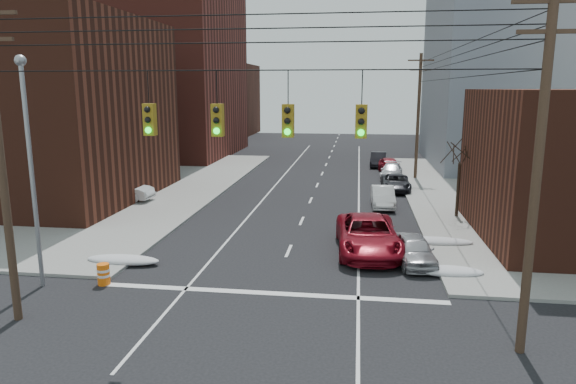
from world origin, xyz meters
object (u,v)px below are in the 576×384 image
(parked_car_f, at_px, (378,159))
(red_pickup, at_px, (368,235))
(parked_car_b, at_px, (383,197))
(parked_car_d, at_px, (391,171))
(parked_car_a, at_px, (414,250))
(lot_car_d, at_px, (106,181))
(parked_car_c, at_px, (396,183))
(lot_car_a, at_px, (121,190))
(lot_car_b, at_px, (113,183))
(construction_barrel, at_px, (104,274))
(parked_car_e, at_px, (390,166))
(lot_car_c, at_px, (80,189))

(parked_car_f, bearing_deg, red_pickup, -89.44)
(parked_car_b, height_order, parked_car_d, parked_car_b)
(parked_car_a, height_order, lot_car_d, lot_car_d)
(parked_car_c, height_order, parked_car_f, parked_car_f)
(red_pickup, xyz_separation_m, lot_car_a, (-17.36, 9.22, 0.01))
(parked_car_f, bearing_deg, lot_car_b, -137.24)
(parked_car_f, relative_size, construction_barrel, 4.94)
(lot_car_d, bearing_deg, parked_car_d, -68.14)
(parked_car_e, distance_m, lot_car_c, 27.77)
(parked_car_a, height_order, lot_car_b, lot_car_b)
(parked_car_c, distance_m, lot_car_d, 22.82)
(parked_car_b, distance_m, lot_car_a, 18.58)
(lot_car_b, bearing_deg, construction_barrel, -150.97)
(parked_car_e, height_order, lot_car_d, lot_car_d)
(lot_car_a, bearing_deg, parked_car_c, -67.22)
(parked_car_d, bearing_deg, lot_car_c, -145.38)
(lot_car_a, bearing_deg, parked_car_e, -48.21)
(lot_car_a, xyz_separation_m, construction_barrel, (6.37, -15.07, -0.45))
(lot_car_d, bearing_deg, lot_car_b, -110.34)
(lot_car_a, bearing_deg, parked_car_f, -39.94)
(parked_car_b, height_order, construction_barrel, parked_car_b)
(parked_car_e, bearing_deg, parked_car_c, -96.32)
(lot_car_c, distance_m, construction_barrel, 18.17)
(parked_car_d, distance_m, parked_car_f, 7.29)
(parked_car_c, xyz_separation_m, lot_car_a, (-19.82, -6.88, 0.25))
(parked_car_f, height_order, lot_car_b, lot_car_b)
(red_pickup, distance_m, parked_car_e, 24.92)
(parked_car_b, relative_size, parked_car_d, 0.93)
(lot_car_c, bearing_deg, construction_barrel, -139.97)
(parked_car_a, xyz_separation_m, lot_car_a, (-19.48, 10.65, 0.24))
(parked_car_c, bearing_deg, parked_car_e, 90.29)
(parked_car_c, relative_size, construction_barrel, 5.23)
(lot_car_a, bearing_deg, parked_car_a, -115.05)
(parked_car_f, xyz_separation_m, lot_car_d, (-21.57, -16.85, 0.21))
(lot_car_a, bearing_deg, parked_car_b, -83.20)
(red_pickup, distance_m, parked_car_d, 21.99)
(parked_car_b, relative_size, lot_car_d, 0.92)
(red_pickup, bearing_deg, parked_car_f, 82.64)
(lot_car_d, bearing_deg, red_pickup, -122.70)
(parked_car_c, bearing_deg, parked_car_d, 90.29)
(lot_car_b, relative_size, lot_car_d, 1.10)
(red_pickup, distance_m, parked_car_c, 16.29)
(lot_car_b, xyz_separation_m, construction_barrel, (8.41, -17.87, -0.40))
(construction_barrel, bearing_deg, parked_car_d, 64.09)
(parked_car_c, relative_size, lot_car_d, 1.02)
(parked_car_a, relative_size, parked_car_e, 0.90)
(red_pickup, xyz_separation_m, parked_car_f, (1.54, 29.09, -0.16))
(parked_car_b, xyz_separation_m, parked_car_d, (1.28, 11.60, -0.04))
(parked_car_f, bearing_deg, parked_car_c, -82.34)
(parked_car_b, bearing_deg, parked_car_d, 82.29)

